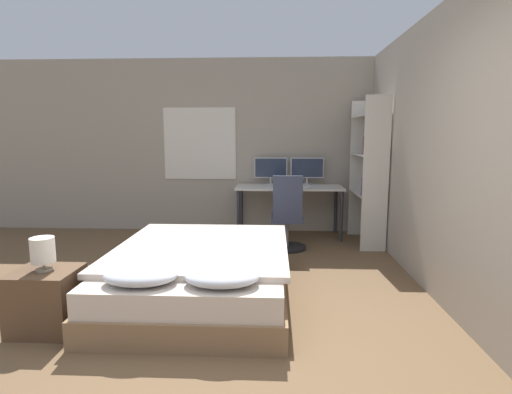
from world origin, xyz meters
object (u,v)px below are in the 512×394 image
at_px(desk, 289,192).
at_px(nightstand, 47,300).
at_px(bed, 201,272).
at_px(monitor_left, 271,169).
at_px(keyboard, 290,188).
at_px(monitor_right, 307,169).
at_px(bookshelf, 370,165).
at_px(computer_mouse, 309,187).
at_px(bedside_lamp, 43,251).
at_px(office_chair, 287,222).

bearing_deg(desk, nightstand, -123.02).
distance_m(bed, monitor_left, 2.78).
bearing_deg(keyboard, monitor_left, 122.05).
bearing_deg(monitor_right, monitor_left, 180.00).
relative_size(bed, desk, 1.33).
height_order(monitor_right, bookshelf, bookshelf).
relative_size(desk, monitor_right, 3.12).
bearing_deg(nightstand, bookshelf, 40.99).
height_order(nightstand, computer_mouse, computer_mouse).
bearing_deg(desk, bedside_lamp, -123.02).
xyz_separation_m(bed, bedside_lamp, (-1.09, -0.70, 0.40)).
distance_m(nightstand, computer_mouse, 3.68).
relative_size(nightstand, office_chair, 0.48).
distance_m(desk, monitor_left, 0.49).
relative_size(keyboard, computer_mouse, 5.33).
height_order(bed, desk, desk).
xyz_separation_m(monitor_left, monitor_right, (0.56, 0.00, 0.00)).
distance_m(monitor_left, bookshelf, 1.50).
xyz_separation_m(desk, monitor_right, (0.28, 0.23, 0.33)).
bearing_deg(office_chair, bookshelf, 17.00).
xyz_separation_m(monitor_right, office_chair, (-0.33, -0.96, -0.62)).
distance_m(monitor_left, computer_mouse, 0.75).
relative_size(monitor_left, office_chair, 0.50).
xyz_separation_m(bedside_lamp, computer_mouse, (2.27, 2.84, 0.15)).
xyz_separation_m(desk, computer_mouse, (0.28, -0.22, 0.11)).
bearing_deg(bedside_lamp, desk, 56.98).
distance_m(bed, office_chair, 1.85).
distance_m(bed, bedside_lamp, 1.35).
bearing_deg(bed, office_chair, 62.28).
relative_size(office_chair, bookshelf, 0.50).
bearing_deg(keyboard, office_chair, -95.54).
xyz_separation_m(monitor_left, keyboard, (0.28, -0.45, -0.23)).
distance_m(bed, desk, 2.57).
bearing_deg(monitor_right, bookshelf, -37.55).
bearing_deg(office_chair, nightstand, -129.85).
distance_m(monitor_left, keyboard, 0.58).
relative_size(monitor_left, bookshelf, 0.25).
xyz_separation_m(desk, bookshelf, (1.08, -0.39, 0.44)).
distance_m(nightstand, desk, 3.68).
xyz_separation_m(bedside_lamp, desk, (1.99, 3.07, 0.04)).
bearing_deg(nightstand, monitor_right, 55.38).
bearing_deg(bedside_lamp, keyboard, 54.99).
xyz_separation_m(bedside_lamp, office_chair, (1.94, 2.33, -0.25)).
bearing_deg(bookshelf, office_chair, -163.00).
relative_size(monitor_right, computer_mouse, 7.26).
bearing_deg(bedside_lamp, nightstand, 0.00).
bearing_deg(keyboard, bookshelf, -8.92).
xyz_separation_m(desk, monitor_left, (-0.28, 0.23, 0.33)).
relative_size(monitor_right, office_chair, 0.50).
bearing_deg(nightstand, bed, 32.70).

